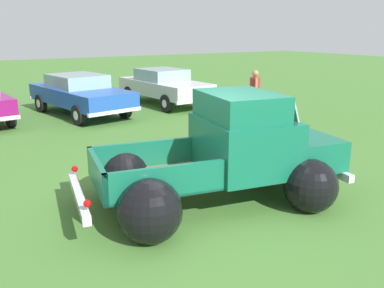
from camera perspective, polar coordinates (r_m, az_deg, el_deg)
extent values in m
plane|color=#477A33|center=(7.43, 2.45, -7.96)|extent=(80.00, 80.00, 0.00)
cylinder|color=black|center=(8.65, 8.96, -2.02)|extent=(0.79, 0.35, 0.76)
cylinder|color=silver|center=(8.65, 8.96, -2.02)|extent=(0.38, 0.29, 0.34)
cylinder|color=black|center=(7.29, 15.85, -5.80)|extent=(0.79, 0.35, 0.76)
cylinder|color=silver|center=(7.29, 15.85, -5.80)|extent=(0.38, 0.29, 0.34)
cylinder|color=black|center=(7.68, -9.47, -4.31)|extent=(0.79, 0.35, 0.76)
cylinder|color=silver|center=(7.68, -9.47, -4.31)|extent=(0.38, 0.29, 0.34)
cylinder|color=black|center=(6.11, -5.95, -9.51)|extent=(0.79, 0.35, 0.76)
cylinder|color=silver|center=(6.11, -5.95, -9.51)|extent=(0.38, 0.29, 0.34)
sphere|color=black|center=(7.71, -9.57, -3.77)|extent=(1.11, 1.11, 0.96)
sphere|color=black|center=(6.04, -5.84, -9.19)|extent=(1.11, 1.11, 0.96)
cube|color=olive|center=(6.92, -4.74, -4.98)|extent=(2.28, 1.87, 0.04)
cube|color=#14664C|center=(7.51, -6.40, -1.51)|extent=(2.03, 0.43, 0.50)
cube|color=#14664C|center=(6.19, -2.82, -5.19)|extent=(2.03, 0.43, 0.50)
cube|color=#14664C|center=(7.17, 2.77, -2.26)|extent=(0.34, 1.53, 0.50)
cube|color=#14664C|center=(6.65, -12.96, -4.09)|extent=(0.34, 1.53, 0.50)
cube|color=#14664C|center=(7.37, 7.16, -0.05)|extent=(1.72, 1.92, 0.95)
cube|color=#14664C|center=(7.17, 6.64, 5.27)|extent=(1.40, 1.71, 0.45)
cube|color=#8CADB7|center=(7.49, 11.02, 5.38)|extent=(0.40, 1.46, 0.38)
cube|color=#14664C|center=(7.97, 13.78, -0.70)|extent=(1.51, 1.81, 0.55)
sphere|color=black|center=(8.66, 8.87, -1.71)|extent=(1.06, 1.06, 0.92)
sphere|color=black|center=(7.26, 16.02, -5.58)|extent=(1.06, 1.06, 0.92)
cube|color=silver|center=(6.73, -15.38, -6.86)|extent=(0.46, 1.97, 0.14)
cube|color=silver|center=(8.38, 16.66, -2.51)|extent=(0.46, 1.97, 0.14)
sphere|color=red|center=(7.41, -15.87, -3.33)|extent=(0.13, 0.13, 0.11)
sphere|color=red|center=(5.93, -14.24, -7.96)|extent=(0.13, 0.13, 0.11)
cylinder|color=black|center=(14.13, -23.75, 3.46)|extent=(0.27, 0.68, 0.66)
cylinder|color=silver|center=(14.13, -23.75, 3.46)|extent=(0.24, 0.32, 0.30)
cylinder|color=black|center=(14.49, -9.26, 4.84)|extent=(0.32, 0.69, 0.66)
cylinder|color=silver|center=(14.49, -9.26, 4.84)|extent=(0.26, 0.33, 0.30)
cylinder|color=black|center=(13.65, -15.37, 3.84)|extent=(0.32, 0.69, 0.66)
cylinder|color=silver|center=(13.65, -15.37, 3.84)|extent=(0.26, 0.33, 0.30)
cylinder|color=black|center=(17.04, -14.72, 6.11)|extent=(0.32, 0.69, 0.66)
cylinder|color=silver|center=(17.04, -14.72, 6.11)|extent=(0.26, 0.33, 0.30)
cylinder|color=black|center=(16.34, -20.11, 5.29)|extent=(0.32, 0.69, 0.66)
cylinder|color=silver|center=(16.34, -20.11, 5.29)|extent=(0.26, 0.33, 0.30)
cube|color=blue|center=(15.28, -15.11, 6.49)|extent=(2.67, 4.91, 0.55)
cube|color=#8CADB7|center=(15.38, -15.56, 8.39)|extent=(1.94, 2.21, 0.45)
cube|color=silver|center=(17.37, -18.51, 6.40)|extent=(1.90, 0.45, 0.12)
cube|color=silver|center=(13.35, -10.54, 4.41)|extent=(1.90, 0.45, 0.12)
cylinder|color=black|center=(16.31, 1.43, 6.21)|extent=(0.26, 0.68, 0.66)
cylinder|color=silver|center=(16.31, 1.43, 6.21)|extent=(0.24, 0.32, 0.30)
cylinder|color=black|center=(15.34, -3.52, 5.60)|extent=(0.26, 0.68, 0.66)
cylinder|color=silver|center=(15.34, -3.52, 5.60)|extent=(0.24, 0.32, 0.30)
cylinder|color=black|center=(18.61, -4.06, 7.33)|extent=(0.26, 0.68, 0.66)
cylinder|color=silver|center=(18.61, -4.06, 7.33)|extent=(0.24, 0.32, 0.30)
cylinder|color=black|center=(17.77, -8.63, 6.81)|extent=(0.26, 0.68, 0.66)
cylinder|color=silver|center=(17.77, -8.63, 6.81)|extent=(0.24, 0.32, 0.30)
cube|color=silver|center=(16.92, -3.84, 7.80)|extent=(2.22, 4.61, 0.55)
cube|color=#8CADB7|center=(17.01, -4.20, 9.53)|extent=(1.73, 2.01, 0.45)
cube|color=silver|center=(18.81, -7.50, 7.70)|extent=(1.86, 0.28, 0.12)
cube|color=silver|center=(15.19, 0.72, 5.99)|extent=(1.86, 0.28, 0.12)
cylinder|color=black|center=(14.25, 8.49, 5.01)|extent=(0.21, 0.21, 0.81)
cylinder|color=black|center=(14.08, 8.60, 4.88)|extent=(0.21, 0.21, 0.81)
cylinder|color=#B2262D|center=(14.05, 8.66, 7.80)|extent=(0.46, 0.46, 0.61)
cylinder|color=#B2262D|center=(14.26, 8.52, 8.04)|extent=(0.12, 0.12, 0.58)
cylinder|color=#A87A56|center=(13.83, 8.82, 7.80)|extent=(0.12, 0.12, 0.58)
sphere|color=#A87A56|center=(14.00, 8.73, 9.61)|extent=(0.30, 0.30, 0.22)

